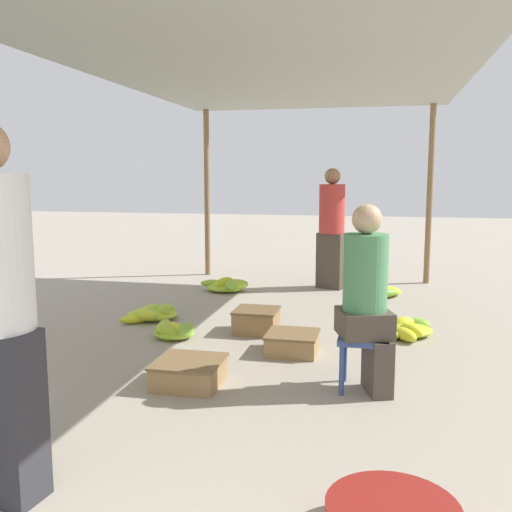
# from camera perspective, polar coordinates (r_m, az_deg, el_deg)

# --- Properties ---
(canopy_post_back_left) EXTENTS (0.08, 0.08, 2.42)m
(canopy_post_back_left) POSITION_cam_1_polar(r_m,az_deg,el_deg) (8.46, -4.92, 6.24)
(canopy_post_back_left) COLOR olive
(canopy_post_back_left) RESTS_ON ground
(canopy_post_back_right) EXTENTS (0.08, 0.08, 2.42)m
(canopy_post_back_right) POSITION_cam_1_polar(r_m,az_deg,el_deg) (8.09, 16.98, 5.84)
(canopy_post_back_right) COLOR olive
(canopy_post_back_right) RESTS_ON ground
(canopy_tarp) EXTENTS (3.55, 7.00, 0.04)m
(canopy_tarp) POSITION_cam_1_polar(r_m,az_deg,el_deg) (4.96, 1.20, 19.27)
(canopy_tarp) COLOR #9EA399
(canopy_tarp) RESTS_ON canopy_post_front_left
(stool) EXTENTS (0.34, 0.34, 0.38)m
(stool) POSITION_cam_1_polar(r_m,az_deg,el_deg) (4.03, 10.70, -8.84)
(stool) COLOR #384C84
(stool) RESTS_ON ground
(vendor_seated) EXTENTS (0.43, 0.43, 1.28)m
(vendor_seated) POSITION_cam_1_polar(r_m,az_deg,el_deg) (3.93, 11.09, -3.95)
(vendor_seated) COLOR #4C4238
(vendor_seated) RESTS_ON ground
(banana_pile_left_0) EXTENTS (0.38, 0.36, 0.16)m
(banana_pile_left_0) POSITION_cam_1_polar(r_m,az_deg,el_deg) (5.27, -8.34, -7.43)
(banana_pile_left_0) COLOR #B0CB2D
(banana_pile_left_0) RESTS_ON ground
(banana_pile_left_1) EXTENTS (0.52, 0.71, 0.15)m
(banana_pile_left_1) POSITION_cam_1_polar(r_m,az_deg,el_deg) (6.02, -10.31, -5.64)
(banana_pile_left_1) COLOR #C4D329
(banana_pile_left_1) RESTS_ON ground
(banana_pile_left_2) EXTENTS (0.68, 0.54, 0.19)m
(banana_pile_left_2) POSITION_cam_1_polar(r_m,az_deg,el_deg) (7.30, -3.07, -2.98)
(banana_pile_left_2) COLOR #C5D329
(banana_pile_left_2) RESTS_ON ground
(banana_pile_right_0) EXTENTS (0.60, 0.62, 0.26)m
(banana_pile_right_0) POSITION_cam_1_polar(r_m,az_deg,el_deg) (7.26, 11.85, -3.14)
(banana_pile_right_0) COLOR #7CB636
(banana_pile_right_0) RESTS_ON ground
(banana_pile_right_1) EXTENTS (0.55, 0.65, 0.15)m
(banana_pile_right_1) POSITION_cam_1_polar(r_m,az_deg,el_deg) (5.51, 14.66, -7.09)
(banana_pile_right_1) COLOR #86BA34
(banana_pile_right_1) RESTS_ON ground
(crate_near) EXTENTS (0.41, 0.41, 0.22)m
(crate_near) POSITION_cam_1_polar(r_m,az_deg,el_deg) (5.42, 0.05, -6.48)
(crate_near) COLOR olive
(crate_near) RESTS_ON ground
(crate_mid) EXTENTS (0.43, 0.43, 0.17)m
(crate_mid) POSITION_cam_1_polar(r_m,az_deg,el_deg) (4.82, 3.67, -8.65)
(crate_mid) COLOR #9E7A4C
(crate_mid) RESTS_ON ground
(crate_far) EXTENTS (0.47, 0.47, 0.18)m
(crate_far) POSITION_cam_1_polar(r_m,az_deg,el_deg) (4.14, -6.71, -11.49)
(crate_far) COLOR #9E7A4C
(crate_far) RESTS_ON ground
(shopper_walking_mid) EXTENTS (0.43, 0.43, 1.57)m
(shopper_walking_mid) POSITION_cam_1_polar(r_m,az_deg,el_deg) (7.48, 7.57, 2.93)
(shopper_walking_mid) COLOR #4C4238
(shopper_walking_mid) RESTS_ON ground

